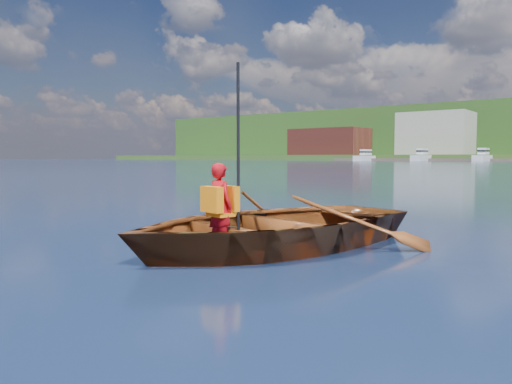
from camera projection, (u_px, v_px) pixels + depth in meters
name	position (u px, v px, depth m)	size (l,w,h in m)	color
ground	(304.00, 266.00, 5.46)	(600.00, 600.00, 0.00)	#0E1E3A
rowboat	(270.00, 226.00, 6.54)	(3.98, 4.86, 0.88)	brown
child_paddler	(221.00, 204.00, 5.84)	(0.42, 0.40, 2.17)	#A70B13
hillside_trees	(510.00, 121.00, 212.32)	(277.87, 84.35, 24.90)	#382314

